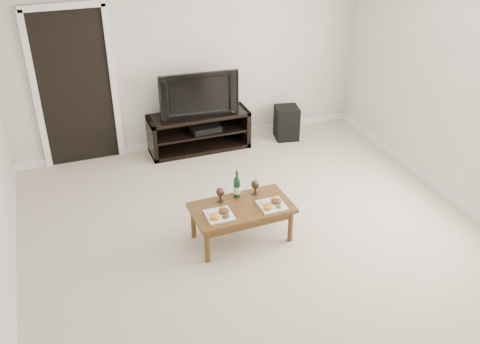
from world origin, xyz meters
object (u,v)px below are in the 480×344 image
object	(u,v)px
media_console	(199,132)
subwoofer	(287,123)
television	(198,93)
coffee_table	(242,223)

from	to	relation	value
media_console	subwoofer	size ratio (longest dim) A/B	2.87
media_console	television	size ratio (longest dim) A/B	1.30
television	coffee_table	size ratio (longest dim) A/B	1.03
subwoofer	media_console	bearing A→B (deg)	-173.34
subwoofer	coffee_table	world-z (taller)	subwoofer
media_console	television	world-z (taller)	television
media_console	coffee_table	world-z (taller)	media_console
media_console	coffee_table	xyz separation A→B (m)	(-0.19, -2.22, -0.07)
television	subwoofer	size ratio (longest dim) A/B	2.21
media_console	subwoofer	xyz separation A→B (m)	(1.32, -0.09, -0.03)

